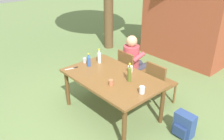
{
  "coord_description": "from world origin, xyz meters",
  "views": [
    {
      "loc": [
        2.58,
        -2.31,
        2.59
      ],
      "look_at": [
        0.0,
        0.0,
        0.86
      ],
      "focal_mm": 37.59,
      "sensor_mm": 36.0,
      "label": 1
    }
  ],
  "objects_px": {
    "cup_terracotta": "(111,83)",
    "person_in_white_shirt": "(134,59)",
    "bottle_olive": "(129,74)",
    "backpack_by_near_side": "(184,125)",
    "dining_table": "(112,81)",
    "cup_glass": "(142,90)",
    "chair_far_right": "(159,82)",
    "cup_white": "(130,69)",
    "brick_kiosk": "(194,1)",
    "table_knife": "(72,68)",
    "chair_far_left": "(130,68)",
    "bottle_blue": "(89,61)",
    "bottle_clear": "(99,57)",
    "cup_steel": "(85,60)"
  },
  "relations": [
    {
      "from": "bottle_clear",
      "to": "person_in_white_shirt",
      "type": "bearing_deg",
      "value": 75.28
    },
    {
      "from": "bottle_clear",
      "to": "cup_glass",
      "type": "bearing_deg",
      "value": -9.54
    },
    {
      "from": "bottle_olive",
      "to": "bottle_blue",
      "type": "bearing_deg",
      "value": -170.57
    },
    {
      "from": "cup_white",
      "to": "table_knife",
      "type": "relative_size",
      "value": 0.47
    },
    {
      "from": "bottle_clear",
      "to": "backpack_by_near_side",
      "type": "bearing_deg",
      "value": 8.53
    },
    {
      "from": "dining_table",
      "to": "bottle_clear",
      "type": "height_order",
      "value": "bottle_clear"
    },
    {
      "from": "bottle_blue",
      "to": "cup_steel",
      "type": "bearing_deg",
      "value": 169.91
    },
    {
      "from": "chair_far_right",
      "to": "cup_glass",
      "type": "height_order",
      "value": "chair_far_right"
    },
    {
      "from": "chair_far_right",
      "to": "chair_far_left",
      "type": "bearing_deg",
      "value": 180.0
    },
    {
      "from": "cup_terracotta",
      "to": "cup_steel",
      "type": "height_order",
      "value": "cup_steel"
    },
    {
      "from": "bottle_blue",
      "to": "brick_kiosk",
      "type": "height_order",
      "value": "brick_kiosk"
    },
    {
      "from": "bottle_clear",
      "to": "table_knife",
      "type": "xyz_separation_m",
      "value": [
        -0.13,
        -0.51,
        -0.12
      ]
    },
    {
      "from": "bottle_olive",
      "to": "cup_glass",
      "type": "height_order",
      "value": "bottle_olive"
    },
    {
      "from": "dining_table",
      "to": "cup_terracotta",
      "type": "relative_size",
      "value": 18.4
    },
    {
      "from": "table_knife",
      "to": "bottle_blue",
      "type": "bearing_deg",
      "value": 66.44
    },
    {
      "from": "cup_terracotta",
      "to": "person_in_white_shirt",
      "type": "bearing_deg",
      "value": 116.97
    },
    {
      "from": "cup_glass",
      "to": "chair_far_right",
      "type": "bearing_deg",
      "value": 110.33
    },
    {
      "from": "bottle_clear",
      "to": "bottle_olive",
      "type": "xyz_separation_m",
      "value": [
        0.87,
        -0.09,
        0.02
      ]
    },
    {
      "from": "cup_glass",
      "to": "dining_table",
      "type": "bearing_deg",
      "value": 178.13
    },
    {
      "from": "dining_table",
      "to": "backpack_by_near_side",
      "type": "distance_m",
      "value": 1.35
    },
    {
      "from": "dining_table",
      "to": "chair_far_right",
      "type": "distance_m",
      "value": 0.91
    },
    {
      "from": "bottle_clear",
      "to": "brick_kiosk",
      "type": "height_order",
      "value": "brick_kiosk"
    },
    {
      "from": "chair_far_left",
      "to": "cup_glass",
      "type": "distance_m",
      "value": 1.39
    },
    {
      "from": "bottle_olive",
      "to": "backpack_by_near_side",
      "type": "xyz_separation_m",
      "value": [
        0.88,
        0.35,
        -0.69
      ]
    },
    {
      "from": "brick_kiosk",
      "to": "bottle_clear",
      "type": "bearing_deg",
      "value": -89.73
    },
    {
      "from": "bottle_blue",
      "to": "cup_terracotta",
      "type": "height_order",
      "value": "bottle_blue"
    },
    {
      "from": "person_in_white_shirt",
      "to": "bottle_clear",
      "type": "height_order",
      "value": "person_in_white_shirt"
    },
    {
      "from": "cup_white",
      "to": "brick_kiosk",
      "type": "distance_m",
      "value": 3.15
    },
    {
      "from": "bottle_olive",
      "to": "cup_steel",
      "type": "xyz_separation_m",
      "value": [
        -1.06,
        -0.11,
        -0.09
      ]
    },
    {
      "from": "bottle_blue",
      "to": "backpack_by_near_side",
      "type": "relative_size",
      "value": 0.64
    },
    {
      "from": "person_in_white_shirt",
      "to": "cup_terracotta",
      "type": "distance_m",
      "value": 1.28
    },
    {
      "from": "chair_far_left",
      "to": "person_in_white_shirt",
      "type": "relative_size",
      "value": 0.74
    },
    {
      "from": "dining_table",
      "to": "chair_far_left",
      "type": "xyz_separation_m",
      "value": [
        -0.38,
        0.82,
        -0.17
      ]
    },
    {
      "from": "bottle_clear",
      "to": "cup_white",
      "type": "height_order",
      "value": "bottle_clear"
    },
    {
      "from": "brick_kiosk",
      "to": "dining_table",
      "type": "bearing_deg",
      "value": -80.14
    },
    {
      "from": "cup_terracotta",
      "to": "cup_glass",
      "type": "bearing_deg",
      "value": 20.69
    },
    {
      "from": "chair_far_left",
      "to": "brick_kiosk",
      "type": "xyz_separation_m",
      "value": [
        -0.21,
        2.53,
        1.0
      ]
    },
    {
      "from": "chair_far_right",
      "to": "cup_steel",
      "type": "bearing_deg",
      "value": -143.74
    },
    {
      "from": "person_in_white_shirt",
      "to": "dining_table",
      "type": "bearing_deg",
      "value": -68.07
    },
    {
      "from": "bottle_olive",
      "to": "bottle_blue",
      "type": "height_order",
      "value": "bottle_olive"
    },
    {
      "from": "cup_terracotta",
      "to": "bottle_clear",
      "type": "bearing_deg",
      "value": 153.01
    },
    {
      "from": "cup_white",
      "to": "brick_kiosk",
      "type": "height_order",
      "value": "brick_kiosk"
    },
    {
      "from": "table_knife",
      "to": "backpack_by_near_side",
      "type": "bearing_deg",
      "value": 22.38
    },
    {
      "from": "bottle_olive",
      "to": "table_knife",
      "type": "distance_m",
      "value": 1.1
    },
    {
      "from": "bottle_blue",
      "to": "backpack_by_near_side",
      "type": "xyz_separation_m",
      "value": [
        1.76,
        0.5,
        -0.66
      ]
    },
    {
      "from": "chair_far_right",
      "to": "table_knife",
      "type": "height_order",
      "value": "chair_far_right"
    },
    {
      "from": "cup_white",
      "to": "brick_kiosk",
      "type": "relative_size",
      "value": 0.04
    },
    {
      "from": "person_in_white_shirt",
      "to": "cup_white",
      "type": "xyz_separation_m",
      "value": [
        0.45,
        -0.57,
        0.14
      ]
    },
    {
      "from": "chair_far_right",
      "to": "cup_terracotta",
      "type": "height_order",
      "value": "chair_far_right"
    },
    {
      "from": "cup_steel",
      "to": "brick_kiosk",
      "type": "xyz_separation_m",
      "value": [
        0.18,
        3.36,
        0.7
      ]
    }
  ]
}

